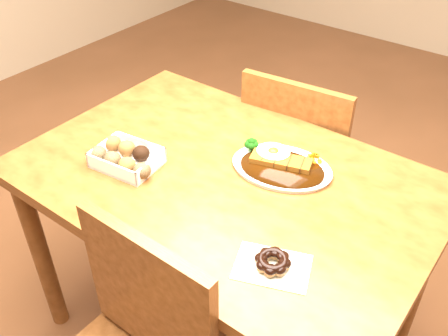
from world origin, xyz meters
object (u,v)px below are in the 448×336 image
Objects in this scene: chair_far at (301,161)px; donut_box at (125,157)px; table at (225,201)px; pon_de_ring at (273,262)px; katsu_curry_plate at (280,164)px.

donut_box is (-0.24, -0.67, 0.30)m from chair_far.
table is 1.38× the size of chair_far.
donut_box is at bearing 172.31° from pon_de_ring.
pon_de_ring is (0.33, -0.75, 0.29)m from chair_far.
katsu_curry_plate is at bearing 102.16° from chair_far.
table is 5.41× the size of donut_box.
katsu_curry_plate reaches higher than pon_de_ring.
chair_far is 2.61× the size of katsu_curry_plate.
katsu_curry_plate is (0.11, 0.13, 0.11)m from table.
donut_box is (-0.38, -0.26, 0.01)m from katsu_curry_plate.
pon_de_ring is at bearing -35.15° from table.
table is at bearing 86.48° from chair_far.
katsu_curry_plate is at bearing 119.34° from pon_de_ring.
chair_far is 0.77m from donut_box.
chair_far is at bearing 108.39° from katsu_curry_plate.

